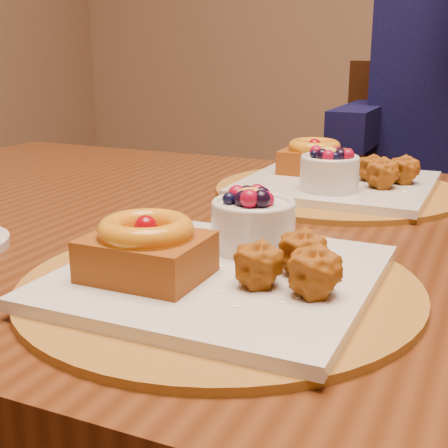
{
  "coord_description": "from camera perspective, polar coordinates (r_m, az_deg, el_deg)",
  "views": [
    {
      "loc": [
        0.15,
        -0.72,
        0.98
      ],
      "look_at": [
        -0.09,
        -0.17,
        0.8
      ],
      "focal_mm": 50.0,
      "sensor_mm": 36.0,
      "label": 1
    }
  ],
  "objects": [
    {
      "name": "place_setting_near",
      "position": [
        0.59,
        -0.42,
        -3.68
      ],
      "size": [
        0.38,
        0.38,
        0.08
      ],
      "color": "brown",
      "rests_on": "dining_table"
    },
    {
      "name": "dining_table",
      "position": [
        0.81,
        6.15,
        -5.71
      ],
      "size": [
        1.6,
        0.9,
        0.76
      ],
      "color": "#3E1D0B",
      "rests_on": "ground"
    },
    {
      "name": "chair_far",
      "position": [
        1.65,
        15.68,
        -0.72
      ],
      "size": [
        0.56,
        0.56,
        0.94
      ],
      "rotation": [
        0.0,
        0.0,
        -0.27
      ],
      "color": "black",
      "rests_on": "ground"
    },
    {
      "name": "place_setting_far",
      "position": [
        0.98,
        10.17,
        4.08
      ],
      "size": [
        0.38,
        0.38,
        0.08
      ],
      "color": "brown",
      "rests_on": "dining_table"
    }
  ]
}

